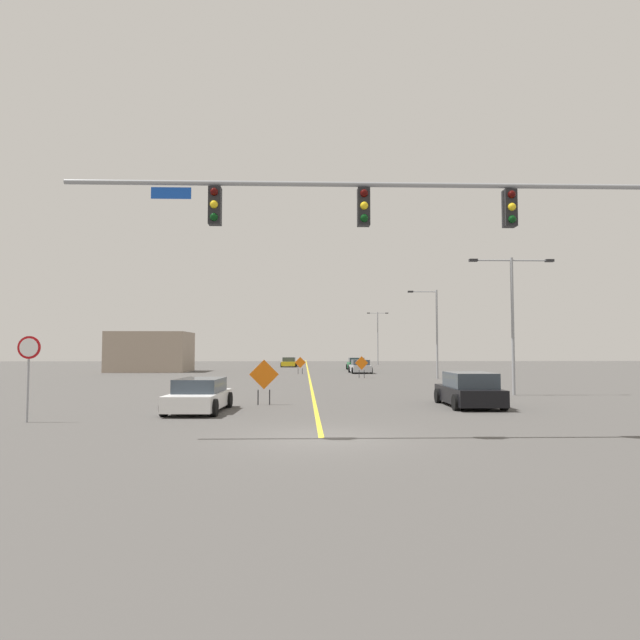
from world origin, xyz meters
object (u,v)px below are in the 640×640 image
Objects in this scene: street_lamp_mid_right at (434,328)px; construction_sign_left_lane at (362,364)px; stop_sign at (29,362)px; construction_sign_right_lane at (300,363)px; construction_sign_median_far at (264,376)px; traffic_signal_assembly at (444,227)px; car_silver_near at (360,367)px; car_yellow_passing at (289,362)px; car_black_distant at (469,390)px; street_lamp_near_left at (378,334)px; car_green_mid at (356,364)px; street_lamp_far_left at (512,311)px; car_white_approaching at (199,396)px.

street_lamp_mid_right is 6.74m from construction_sign_left_lane.
stop_sign reaches higher than construction_sign_right_lane.
construction_sign_median_far reaches higher than construction_sign_left_lane.
stop_sign is at bearing 165.22° from traffic_signal_assembly.
construction_sign_median_far is 31.97m from car_silver_near.
construction_sign_right_lane is 0.38× the size of car_yellow_passing.
car_black_distant is (2.08, -22.79, -0.47)m from construction_sign_left_lane.
stop_sign is 32.86m from street_lamp_mid_right.
street_lamp_near_left is 62.27m from construction_sign_median_far.
construction_sign_left_lane is 1.10× the size of construction_sign_right_lane.
construction_sign_left_lane is 0.42× the size of car_yellow_passing.
construction_sign_median_far is at bearing -92.68° from construction_sign_right_lane.
traffic_signal_assembly reaches higher than construction_sign_right_lane.
car_green_mid is (6.54, 10.19, -0.37)m from construction_sign_right_lane.
street_lamp_far_left is at bearing -89.00° from street_lamp_mid_right.
traffic_signal_assembly is 15.33m from street_lamp_far_left.
stop_sign reaches higher than car_silver_near.
car_green_mid is at bearing 87.06° from car_silver_near.
construction_sign_left_lane is at bearing 109.87° from street_lamp_far_left.
street_lamp_near_left is 65.25m from car_white_approaching.
street_lamp_near_left is 4.50× the size of construction_sign_left_lane.
car_silver_near is (7.77, -20.14, -0.00)m from car_yellow_passing.
street_lamp_near_left is at bearing 83.64° from traffic_signal_assembly.
street_lamp_mid_right is 1.01× the size of street_lamp_far_left.
construction_sign_median_far is at bearing 46.90° from car_white_approaching.
construction_sign_left_lane is at bearing 62.71° from stop_sign.
construction_sign_median_far reaches higher than construction_sign_right_lane.
construction_sign_left_lane is 0.47× the size of car_silver_near.
traffic_signal_assembly is 49.08m from car_green_mid.
traffic_signal_assembly is 2.00× the size of street_lamp_near_left.
traffic_signal_assembly is at bearing -84.37° from car_yellow_passing.
street_lamp_near_left is 17.18m from car_yellow_passing.
construction_sign_left_lane is 9.50m from construction_sign_right_lane.
car_green_mid and car_black_distant have the same top height.
construction_sign_left_lane is 22.89m from car_black_distant.
traffic_signal_assembly is 69.99m from street_lamp_near_left.
car_white_approaching is (-8.95, -24.26, -0.54)m from construction_sign_left_lane.
car_white_approaching is (-7.96, 6.38, -5.21)m from traffic_signal_assembly.
stop_sign is 16.75m from car_black_distant.
street_lamp_far_left is 56.10m from street_lamp_near_left.
car_black_distant is at bearing -76.61° from construction_sign_right_lane.
car_black_distant is at bearing -94.34° from street_lamp_near_left.
stop_sign is at bearing -127.49° from street_lamp_mid_right.
traffic_signal_assembly is at bearing -38.71° from car_white_approaching.
car_yellow_passing is (7.12, 56.64, -1.37)m from stop_sign.
car_silver_near is (-0.45, -8.81, -0.04)m from car_green_mid.
car_silver_near is at bearing 101.43° from street_lamp_far_left.
street_lamp_near_left reaches higher than car_silver_near.
stop_sign is 30.61m from construction_sign_left_lane.
street_lamp_near_left is (0.56, 56.09, 0.42)m from street_lamp_far_left.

